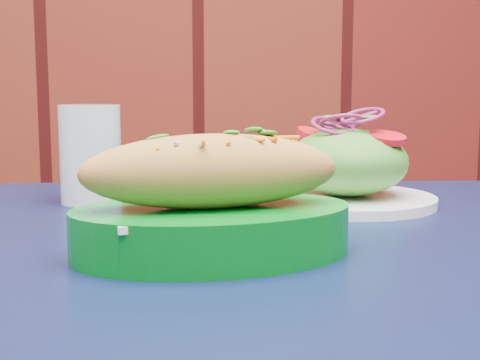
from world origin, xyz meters
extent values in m
cube|color=black|center=(-0.37, 1.85, 0.73)|extent=(0.86, 0.86, 0.03)
cube|color=white|center=(-0.45, 1.79, 0.79)|extent=(0.21, 0.15, 0.01)
ellipsoid|color=gold|center=(-0.45, 1.79, 0.83)|extent=(0.24, 0.11, 0.07)
cylinder|color=white|center=(-0.26, 2.03, 0.76)|extent=(0.23, 0.23, 0.01)
ellipsoid|color=#4C992D|center=(-0.26, 2.03, 0.80)|extent=(0.15, 0.15, 0.08)
cylinder|color=red|center=(-0.22, 2.00, 0.84)|extent=(0.05, 0.05, 0.01)
cylinder|color=red|center=(-0.29, 2.06, 0.84)|extent=(0.05, 0.05, 0.01)
cylinder|color=red|center=(-0.26, 2.07, 0.84)|extent=(0.05, 0.05, 0.01)
torus|color=#8B1E5D|center=(-0.26, 2.03, 0.85)|extent=(0.06, 0.06, 0.01)
torus|color=#8B1E5D|center=(-0.26, 2.03, 0.86)|extent=(0.06, 0.06, 0.01)
torus|color=#8B1E5D|center=(-0.26, 2.03, 0.86)|extent=(0.06, 0.06, 0.01)
torus|color=#8B1E5D|center=(-0.26, 2.03, 0.86)|extent=(0.06, 0.06, 0.01)
torus|color=#8B1E5D|center=(-0.26, 2.03, 0.87)|extent=(0.06, 0.06, 0.01)
cylinder|color=silver|center=(-0.58, 2.08, 0.81)|extent=(0.08, 0.08, 0.13)
camera|label=1|loc=(-0.49, 1.21, 0.90)|focal=50.00mm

